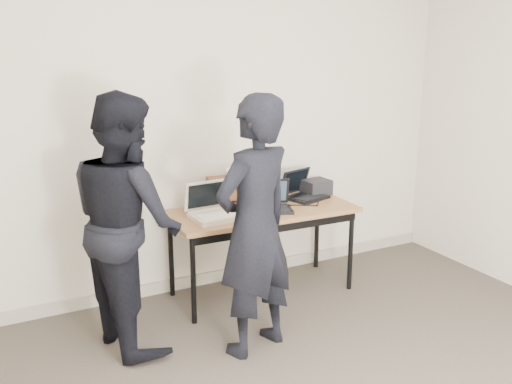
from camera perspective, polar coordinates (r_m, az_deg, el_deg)
room at (r=2.74m, az=13.57°, el=0.05°), size 4.60×4.60×2.80m
desk at (r=4.58m, az=0.68°, el=-2.47°), size 1.52×0.69×0.72m
laptop_beige at (r=4.34m, az=-4.42°, el=-1.94°), size 0.35×0.35×0.27m
laptop_center at (r=4.55m, az=1.61°, el=-1.11°), size 0.38×0.38×0.23m
laptop_right at (r=4.89m, az=4.71°, el=0.03°), size 0.40×0.40×0.24m
leather_satchel at (r=4.65m, az=-2.59°, el=0.17°), size 0.38×0.22×0.25m
tissue at (r=4.62m, az=-2.30°, el=2.11°), size 0.13×0.10×0.08m
equipment_box at (r=5.01m, az=6.04°, el=0.48°), size 0.24×0.21×0.13m
power_brick at (r=4.32m, az=-0.86°, el=-2.53°), size 0.09×0.06×0.03m
cables at (r=4.58m, az=1.20°, el=-1.65°), size 1.15×0.41×0.01m
person_typist at (r=3.69m, az=-0.14°, el=-3.55°), size 0.73×0.59×1.73m
person_observer at (r=3.89m, az=-12.73°, el=-2.90°), size 0.78×0.94×1.73m
baseboard at (r=4.99m, az=-4.37°, el=-8.46°), size 4.50×0.03×0.10m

